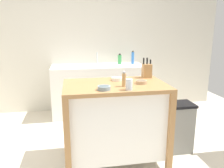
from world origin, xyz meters
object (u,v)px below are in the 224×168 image
Objects in this scene: drinking_cup at (129,85)px; kitchen_island at (115,118)px; knife_block at (147,70)px; sink_faucet at (97,58)px; pepper_grinder at (124,79)px; bottle_dish_soap at (120,59)px; trash_bin at (177,127)px; bowl_ceramic_wide at (141,82)px; bottle_hand_soap at (133,58)px; bowl_stoneware_deep at (117,79)px; bowl_ceramic_small at (104,88)px.

kitchen_island is at bearing 106.95° from drinking_cup.
knife_block is at bearing 56.05° from drinking_cup.
drinking_cup is at bearing -123.95° from knife_block.
sink_faucet is at bearing 107.79° from knife_block.
pepper_grinder reaches higher than bottle_dish_soap.
knife_block is (0.45, 0.26, 0.50)m from kitchen_island.
drinking_cup is 0.18× the size of trash_bin.
kitchen_island is 5.17× the size of sink_faucet.
pepper_grinder is at bearing 95.81° from drinking_cup.
trash_bin is at bearing 14.18° from pepper_grinder.
bowl_ceramic_wide is 1.11× the size of drinking_cup.
bottle_hand_soap reaches higher than drinking_cup.
bowl_ceramic_wide is 0.57× the size of sink_faucet.
bottle_dish_soap reaches higher than bowl_stoneware_deep.
sink_faucet is (-0.30, 1.72, 0.05)m from bowl_ceramic_wide.
trash_bin is (0.74, 0.19, -0.68)m from pepper_grinder.
sink_faucet is at bearing 92.50° from pepper_grinder.
bowl_stoneware_deep is 0.67× the size of bottle_dish_soap.
knife_block is 1.31× the size of bottle_dish_soap.
pepper_grinder is 0.87× the size of bottle_dish_soap.
bowl_stoneware_deep is at bearing 93.55° from pepper_grinder.
bottle_hand_soap is (0.80, 1.86, 0.05)m from bowl_ceramic_small.
kitchen_island is 8.98× the size of bowl_stoneware_deep.
sink_faucet reaches higher than bottle_dish_soap.
bowl_ceramic_wide reaches higher than trash_bin.
trash_bin is (0.36, -0.20, -0.70)m from knife_block.
drinking_cup is 1.98m from bottle_hand_soap.
bowl_stoneware_deep is at bearing 140.06° from bowl_ceramic_wide.
sink_faucet reaches higher than kitchen_island.
bowl_ceramic_small is 1.97m from bottle_dish_soap.
bowl_ceramic_small is (-0.16, -0.24, 0.43)m from kitchen_island.
bottle_hand_soap reaches higher than sink_faucet.
bottle_dish_soap is at bearing 104.37° from trash_bin.
knife_block is at bearing -97.90° from bottle_hand_soap.
bowl_ceramic_wide is 0.32m from drinking_cup.
bowl_ceramic_wide reaches higher than kitchen_island.
trash_bin is at bearing 10.08° from bowl_ceramic_wide.
knife_block is 1.99× the size of bowl_ceramic_wide.
kitchen_island is 0.51m from pepper_grinder.
bottle_dish_soap is at bearing 76.38° from kitchen_island.
trash_bin is 1.94m from sink_faucet.
bottle_dish_soap is (-0.05, 1.39, -0.04)m from knife_block.
sink_faucet is at bearing 99.84° from bowl_ceramic_wide.
sink_faucet is (-0.09, 1.97, 0.02)m from drinking_cup.
bowl_ceramic_small is at bearing -94.45° from sink_faucet.
drinking_cup is at bearing -87.24° from sink_faucet.
bowl_stoneware_deep reaches higher than kitchen_island.
drinking_cup is at bearing -154.85° from trash_bin.
bowl_stoneware_deep is at bearing 62.44° from bowl_ceramic_small.
drinking_cup reaches higher than bowl_ceramic_wide.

